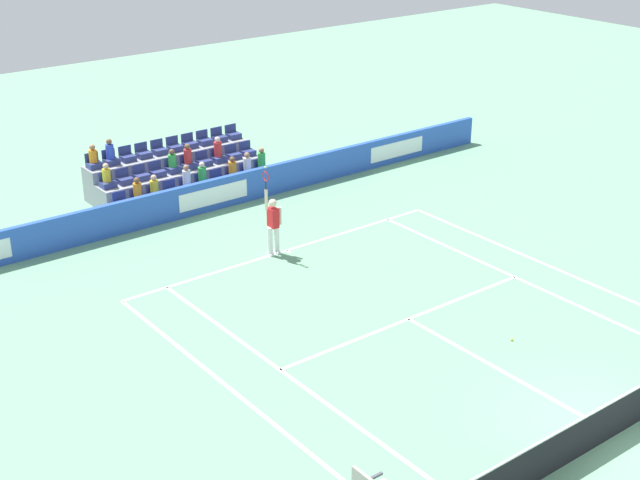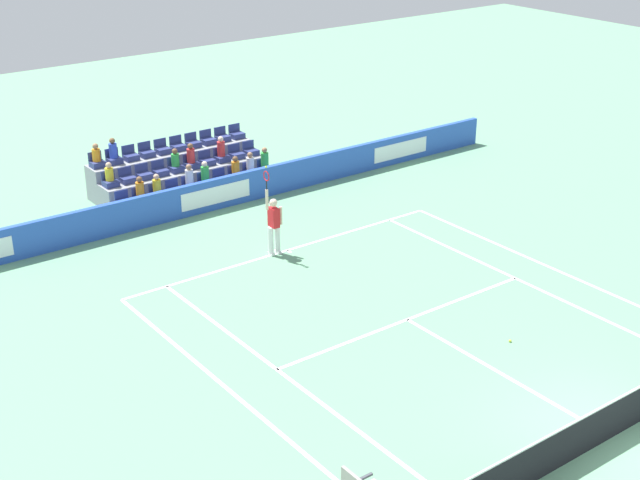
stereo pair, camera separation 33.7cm
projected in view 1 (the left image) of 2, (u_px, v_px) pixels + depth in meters
The scene contains 14 objects.
ground_plane at pixel (616, 435), 19.16m from camera, with size 80.00×80.00×0.00m, color #669E77.
line_baseline at pixel (286, 251), 27.80m from camera, with size 10.97×0.10×0.01m, color white.
line_service at pixel (409, 319), 23.81m from camera, with size 8.23×0.10×0.01m, color white.
line_centre_service at pixel (501, 370), 21.49m from camera, with size 0.10×6.40×0.01m, color white.
line_singles_sideline_left at pixel (291, 378), 21.18m from camera, with size 0.10×11.89×0.01m, color white.
line_singles_sideline_right at pixel (527, 282), 25.78m from camera, with size 0.10×11.89×0.01m, color white.
line_doubles_sideline_left at pixel (242, 398), 20.42m from camera, with size 0.10×11.89×0.01m, color white.
line_doubles_sideline_right at pixel (558, 270), 26.55m from camera, with size 0.10×11.89×0.01m, color white.
line_centre_mark at pixel (288, 252), 27.73m from camera, with size 0.10×0.20×0.01m, color white.
sponsor_barrier at pixel (212, 195), 30.69m from camera, with size 24.78×0.22×1.08m.
tennis_net at pixel (619, 415), 18.97m from camera, with size 11.97×0.10×1.07m.
tennis_player at pixel (273, 224), 27.16m from camera, with size 0.53×0.37×2.85m.
stadium_stand at pixel (178, 176), 32.35m from camera, with size 6.20×2.85×2.16m.
loose_tennis_ball at pixel (512, 339), 22.76m from camera, with size 0.07×0.07×0.07m, color #D1E533.
Camera 1 is at (14.64, 8.84, 11.42)m, focal length 51.25 mm.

